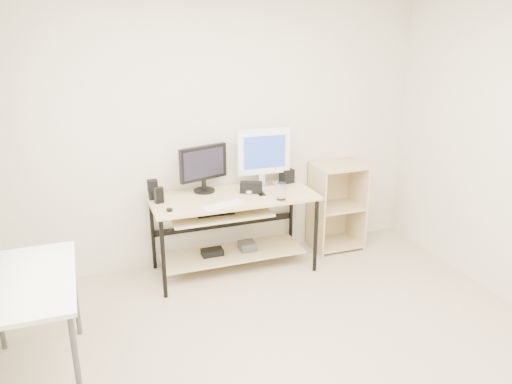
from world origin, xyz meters
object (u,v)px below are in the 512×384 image
Objects in this scene: desk at (231,217)px; white_imac at (264,153)px; shelf_unit at (335,205)px; side_table at (26,291)px; audio_controller at (159,195)px; black_monitor at (203,166)px.

white_imac is at bearing 25.04° from desk.
side_table is at bearing -156.67° from shelf_unit.
audio_controller is at bearing -175.75° from shelf_unit.
black_monitor is at bearing 40.59° from side_table.
black_monitor is (-1.37, 0.03, 0.55)m from shelf_unit.
black_monitor reaches higher than side_table.
desk is at bearing -19.61° from audio_controller.
desk is at bearing -61.69° from black_monitor.
shelf_unit is 1.63× the size of white_imac.
audio_controller is (1.01, 1.09, 0.15)m from side_table.
black_monitor is at bearing 135.61° from desk.
side_table is at bearing -156.71° from black_monitor.
side_table is 2.43m from white_imac.
white_imac reaches higher than black_monitor.
white_imac is at bearing 31.28° from side_table.
desk is 0.54m from black_monitor.
side_table is 2.13× the size of black_monitor.
desk is 10.31× the size of audio_controller.
shelf_unit is at bearing -0.20° from white_imac.
desk is at bearing -172.23° from shelf_unit.
desk is at bearing 32.65° from side_table.
shelf_unit is at bearing 23.33° from side_table.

